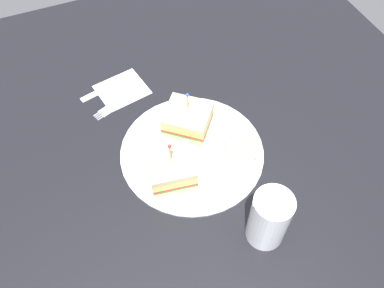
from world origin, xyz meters
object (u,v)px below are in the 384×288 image
(sandwich_half_front, at_px, (188,119))
(sandwich_half_back, at_px, (171,169))
(coleslaw_bowl, at_px, (238,150))
(fork, at_px, (114,105))
(knife, at_px, (103,90))
(drink_glass, at_px, (269,220))
(plate, at_px, (192,151))
(napkin, at_px, (122,89))

(sandwich_half_front, distance_m, sandwich_half_back, 0.12)
(sandwich_half_front, distance_m, coleslaw_bowl, 0.12)
(coleslaw_bowl, bearing_deg, sandwich_half_back, 176.39)
(fork, relative_size, knife, 1.06)
(drink_glass, bearing_deg, sandwich_half_front, 97.23)
(plate, relative_size, coleslaw_bowl, 3.69)
(sandwich_half_front, distance_m, napkin, 0.19)
(sandwich_half_front, bearing_deg, drink_glass, -82.77)
(drink_glass, bearing_deg, coleslaw_bowl, 81.13)
(sandwich_half_front, relative_size, coleslaw_bowl, 1.56)
(sandwich_half_back, distance_m, napkin, 0.26)
(knife, bearing_deg, drink_glass, -69.16)
(coleslaw_bowl, bearing_deg, fork, 128.71)
(sandwich_half_back, relative_size, drink_glass, 0.86)
(sandwich_half_back, bearing_deg, napkin, 94.33)
(coleslaw_bowl, xyz_separation_m, fork, (-0.18, 0.23, -0.03))
(napkin, bearing_deg, sandwich_half_back, -85.67)
(drink_glass, distance_m, knife, 0.47)
(plate, bearing_deg, sandwich_half_front, 75.45)
(plate, xyz_separation_m, knife, (-0.12, 0.23, -0.00))
(knife, bearing_deg, fork, -79.20)
(coleslaw_bowl, xyz_separation_m, drink_glass, (-0.02, -0.16, 0.02))
(sandwich_half_front, height_order, sandwich_half_back, sandwich_half_back)
(coleslaw_bowl, distance_m, fork, 0.29)
(sandwich_half_front, height_order, drink_glass, drink_glass)
(sandwich_half_front, distance_m, fork, 0.17)
(sandwich_half_front, relative_size, napkin, 1.16)
(napkin, bearing_deg, plate, -70.25)
(plate, xyz_separation_m, sandwich_half_front, (0.02, 0.06, 0.03))
(knife, bearing_deg, coleslaw_bowl, -55.67)
(drink_glass, xyz_separation_m, napkin, (-0.13, 0.42, -0.05))
(drink_glass, bearing_deg, fork, 112.17)
(sandwich_half_back, relative_size, coleslaw_bowl, 1.30)
(sandwich_half_front, bearing_deg, fork, 136.00)
(plate, bearing_deg, napkin, 109.75)
(sandwich_half_back, height_order, knife, sandwich_half_back)
(sandwich_half_back, xyz_separation_m, fork, (-0.05, 0.22, -0.03))
(plate, relative_size, knife, 2.39)
(sandwich_half_front, xyz_separation_m, napkin, (-0.09, 0.16, -0.03))
(sandwich_half_front, distance_m, drink_glass, 0.27)
(fork, bearing_deg, napkin, 52.52)
(sandwich_half_back, relative_size, knife, 0.84)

